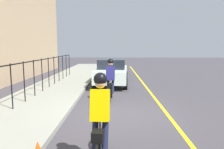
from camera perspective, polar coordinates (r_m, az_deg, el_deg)
The scene contains 7 objects.
ground_plane at distance 7.42m, azimuth 2.47°, elevation -10.60°, with size 80.00×80.00×0.00m, color #3E3A3F.
lane_line_centre at distance 7.63m, azimuth 14.77°, elevation -10.30°, with size 36.00×0.12×0.01m, color yellow.
sidewalk at distance 8.05m, azimuth -22.85°, elevation -9.17°, with size 40.00×3.20×0.15m, color gray.
iron_fence at distance 8.88m, azimuth -23.01°, elevation -0.04°, with size 16.25×0.04×1.60m.
cyclist_lead at distance 8.86m, azimuth -0.42°, elevation -1.54°, with size 1.71×0.38×1.83m.
cyclist_follow at distance 4.13m, azimuth -3.20°, elevation -12.18°, with size 1.71×0.38×1.83m.
parked_sedan_rear at distance 12.92m, azimuth 0.00°, elevation 0.92°, with size 4.50×2.12×1.58m.
Camera 1 is at (-7.05, 0.21, 2.30)m, focal length 33.36 mm.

